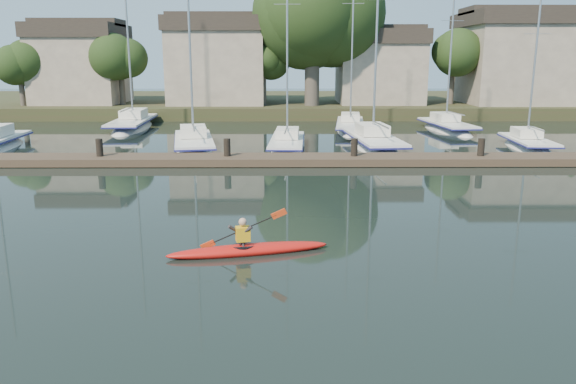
{
  "coord_description": "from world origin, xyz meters",
  "views": [
    {
      "loc": [
        -0.31,
        -12.17,
        4.91
      ],
      "look_at": [
        -0.2,
        3.27,
        1.2
      ],
      "focal_mm": 35.0,
      "sensor_mm": 36.0,
      "label": 1
    }
  ],
  "objects_px": {
    "sailboat_2": "(287,151)",
    "kayak": "(248,248)",
    "sailboat_4": "(527,151)",
    "sailboat_6": "(350,132)",
    "sailboat_1": "(194,152)",
    "sailboat_3": "(373,151)",
    "dock": "(291,159)",
    "sailboat_5": "(133,131)",
    "sailboat_7": "(447,133)"
  },
  "relations": [
    {
      "from": "sailboat_1",
      "to": "sailboat_2",
      "type": "relative_size",
      "value": 1.06
    },
    {
      "from": "dock",
      "to": "sailboat_1",
      "type": "bearing_deg",
      "value": 139.36
    },
    {
      "from": "sailboat_6",
      "to": "sailboat_7",
      "type": "relative_size",
      "value": 1.14
    },
    {
      "from": "sailboat_5",
      "to": "sailboat_4",
      "type": "bearing_deg",
      "value": -23.44
    },
    {
      "from": "kayak",
      "to": "sailboat_6",
      "type": "xyz_separation_m",
      "value": [
        5.55,
        25.38,
        -0.33
      ]
    },
    {
      "from": "sailboat_1",
      "to": "sailboat_5",
      "type": "distance_m",
      "value": 10.84
    },
    {
      "from": "dock",
      "to": "sailboat_3",
      "type": "distance_m",
      "value": 6.74
    },
    {
      "from": "dock",
      "to": "sailboat_1",
      "type": "xyz_separation_m",
      "value": [
        -5.3,
        4.55,
        -0.39
      ]
    },
    {
      "from": "dock",
      "to": "sailboat_5",
      "type": "height_order",
      "value": "sailboat_5"
    },
    {
      "from": "sailboat_3",
      "to": "sailboat_5",
      "type": "relative_size",
      "value": 0.85
    },
    {
      "from": "kayak",
      "to": "sailboat_4",
      "type": "height_order",
      "value": "sailboat_4"
    },
    {
      "from": "sailboat_1",
      "to": "sailboat_6",
      "type": "xyz_separation_m",
      "value": [
        9.59,
        8.31,
        0.02
      ]
    },
    {
      "from": "sailboat_4",
      "to": "kayak",
      "type": "bearing_deg",
      "value": -125.91
    },
    {
      "from": "kayak",
      "to": "sailboat_5",
      "type": "relative_size",
      "value": 0.26
    },
    {
      "from": "sailboat_1",
      "to": "sailboat_5",
      "type": "height_order",
      "value": "sailboat_5"
    },
    {
      "from": "sailboat_4",
      "to": "sailboat_6",
      "type": "height_order",
      "value": "sailboat_6"
    },
    {
      "from": "sailboat_2",
      "to": "sailboat_3",
      "type": "height_order",
      "value": "sailboat_3"
    },
    {
      "from": "sailboat_1",
      "to": "sailboat_7",
      "type": "bearing_deg",
      "value": 15.13
    },
    {
      "from": "dock",
      "to": "sailboat_5",
      "type": "bearing_deg",
      "value": 128.9
    },
    {
      "from": "sailboat_7",
      "to": "sailboat_3",
      "type": "bearing_deg",
      "value": -136.19
    },
    {
      "from": "sailboat_2",
      "to": "sailboat_5",
      "type": "bearing_deg",
      "value": 142.82
    },
    {
      "from": "sailboat_4",
      "to": "sailboat_6",
      "type": "bearing_deg",
      "value": 141.37
    },
    {
      "from": "kayak",
      "to": "sailboat_2",
      "type": "height_order",
      "value": "sailboat_2"
    },
    {
      "from": "sailboat_2",
      "to": "dock",
      "type": "bearing_deg",
      "value": -85.38
    },
    {
      "from": "sailboat_4",
      "to": "sailboat_2",
      "type": "bearing_deg",
      "value": -175.75
    },
    {
      "from": "kayak",
      "to": "sailboat_3",
      "type": "xyz_separation_m",
      "value": [
        5.94,
        17.34,
        -0.37
      ]
    },
    {
      "from": "dock",
      "to": "sailboat_3",
      "type": "bearing_deg",
      "value": 45.78
    },
    {
      "from": "sailboat_4",
      "to": "dock",
      "type": "bearing_deg",
      "value": -156.59
    },
    {
      "from": "sailboat_3",
      "to": "sailboat_4",
      "type": "height_order",
      "value": "sailboat_3"
    },
    {
      "from": "sailboat_6",
      "to": "sailboat_4",
      "type": "bearing_deg",
      "value": -36.47
    },
    {
      "from": "kayak",
      "to": "sailboat_7",
      "type": "relative_size",
      "value": 0.33
    },
    {
      "from": "sailboat_4",
      "to": "sailboat_6",
      "type": "distance_m",
      "value": 12.17
    },
    {
      "from": "sailboat_6",
      "to": "sailboat_3",
      "type": "bearing_deg",
      "value": -80.69
    },
    {
      "from": "sailboat_7",
      "to": "dock",
      "type": "bearing_deg",
      "value": -137.97
    },
    {
      "from": "dock",
      "to": "sailboat_2",
      "type": "bearing_deg",
      "value": 91.88
    },
    {
      "from": "kayak",
      "to": "sailboat_4",
      "type": "relative_size",
      "value": 0.39
    },
    {
      "from": "sailboat_1",
      "to": "sailboat_4",
      "type": "height_order",
      "value": "sailboat_1"
    },
    {
      "from": "sailboat_2",
      "to": "kayak",
      "type": "bearing_deg",
      "value": -90.94
    },
    {
      "from": "sailboat_4",
      "to": "sailboat_5",
      "type": "distance_m",
      "value": 25.94
    },
    {
      "from": "sailboat_4",
      "to": "sailboat_6",
      "type": "relative_size",
      "value": 0.74
    },
    {
      "from": "sailboat_1",
      "to": "sailboat_4",
      "type": "bearing_deg",
      "value": -10.2
    },
    {
      "from": "kayak",
      "to": "sailboat_2",
      "type": "relative_size",
      "value": 0.32
    },
    {
      "from": "sailboat_6",
      "to": "dock",
      "type": "bearing_deg",
      "value": -101.98
    },
    {
      "from": "sailboat_2",
      "to": "sailboat_3",
      "type": "bearing_deg",
      "value": 5.54
    },
    {
      "from": "sailboat_5",
      "to": "sailboat_6",
      "type": "relative_size",
      "value": 1.13
    },
    {
      "from": "sailboat_7",
      "to": "kayak",
      "type": "bearing_deg",
      "value": -122.42
    },
    {
      "from": "dock",
      "to": "sailboat_4",
      "type": "height_order",
      "value": "sailboat_4"
    },
    {
      "from": "sailboat_1",
      "to": "sailboat_2",
      "type": "xyz_separation_m",
      "value": [
        5.15,
        0.04,
        0.02
      ]
    },
    {
      "from": "sailboat_2",
      "to": "sailboat_4",
      "type": "bearing_deg",
      "value": 2.68
    },
    {
      "from": "sailboat_1",
      "to": "sailboat_3",
      "type": "bearing_deg",
      "value": -8.7
    }
  ]
}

